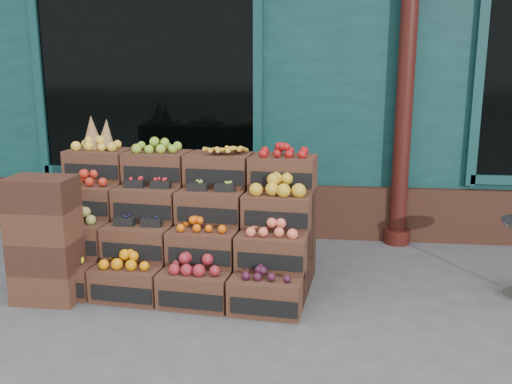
# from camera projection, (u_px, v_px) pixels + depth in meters

# --- Properties ---
(ground) EXTENTS (60.00, 60.00, 0.00)m
(ground) POSITION_uv_depth(u_px,v_px,m) (271.00, 319.00, 4.44)
(ground) COLOR #4C4C4F
(ground) RESTS_ON ground
(shop_facade) EXTENTS (12.00, 6.24, 4.80)m
(shop_facade) POSITION_uv_depth(u_px,v_px,m) (302.00, 32.00, 8.84)
(shop_facade) COLOR #0F3635
(shop_facade) RESTS_ON ground
(crate_display) EXTENTS (2.45, 1.37, 1.47)m
(crate_display) POSITION_uv_depth(u_px,v_px,m) (180.00, 232.00, 5.13)
(crate_display) COLOR #47281C
(crate_display) RESTS_ON ground
(spare_crates) EXTENTS (0.53, 0.37, 1.05)m
(spare_crates) POSITION_uv_depth(u_px,v_px,m) (45.00, 240.00, 4.68)
(spare_crates) COLOR #47281C
(spare_crates) RESTS_ON ground
(shopkeeper) EXTENTS (0.84, 0.64, 2.08)m
(shopkeeper) POSITION_uv_depth(u_px,v_px,m) (141.00, 138.00, 6.93)
(shopkeeper) COLOR #144921
(shopkeeper) RESTS_ON ground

